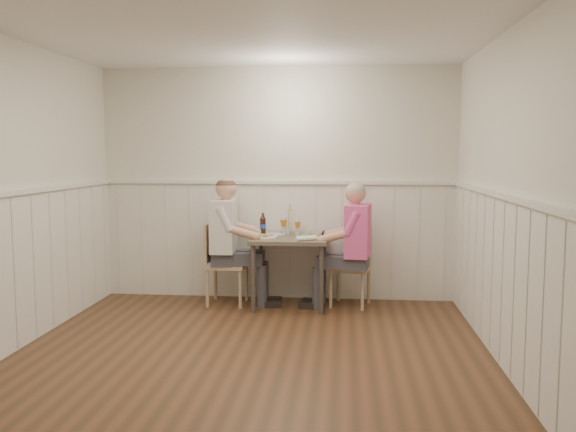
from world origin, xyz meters
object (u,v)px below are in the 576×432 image
at_px(chair_left, 222,260).
at_px(beer_bottle, 263,225).
at_px(dining_table, 290,247).
at_px(grass_vase, 288,220).
at_px(man_in_pink, 354,256).
at_px(chair_right, 355,264).
at_px(diner_cream, 228,251).

bearing_deg(chair_left, beer_bottle, 20.90).
distance_m(dining_table, grass_vase, 0.38).
distance_m(dining_table, man_in_pink, 0.69).
xyz_separation_m(chair_right, beer_bottle, (-1.02, 0.14, 0.40)).
distance_m(man_in_pink, beer_bottle, 1.07).
bearing_deg(chair_left, man_in_pink, -3.90).
bearing_deg(dining_table, chair_right, 5.45).
bearing_deg(dining_table, beer_bottle, 147.23).
distance_m(chair_left, man_in_pink, 1.43).
xyz_separation_m(dining_table, grass_vase, (-0.05, 0.27, 0.27)).
distance_m(chair_right, grass_vase, 0.89).
distance_m(chair_right, chair_left, 1.44).
bearing_deg(chair_right, beer_bottle, 172.31).
bearing_deg(diner_cream, beer_bottle, 29.46).
relative_size(diner_cream, beer_bottle, 5.92).
xyz_separation_m(dining_table, chair_right, (0.70, 0.07, -0.18)).
bearing_deg(chair_right, grass_vase, 164.59).
bearing_deg(man_in_pink, beer_bottle, 165.35).
height_order(diner_cream, beer_bottle, diner_cream).
relative_size(chair_right, chair_left, 0.96).
bearing_deg(grass_vase, chair_left, -161.57).
bearing_deg(chair_right, man_in_pink, -98.51).
height_order(chair_right, diner_cream, diner_cream).
distance_m(dining_table, beer_bottle, 0.43).
relative_size(chair_left, man_in_pink, 0.65).
bearing_deg(chair_left, grass_vase, 18.43).
bearing_deg(beer_bottle, diner_cream, -150.54).
bearing_deg(dining_table, diner_cream, 179.82).
relative_size(dining_table, grass_vase, 2.30).
bearing_deg(chair_left, dining_table, -3.10).
bearing_deg(beer_bottle, chair_right, -7.69).
relative_size(diner_cream, grass_vase, 4.02).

